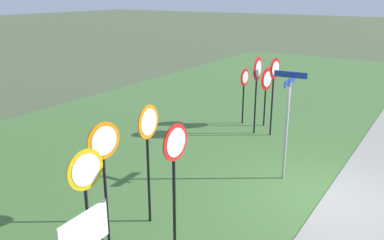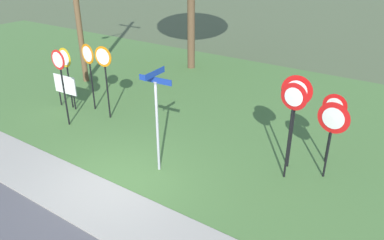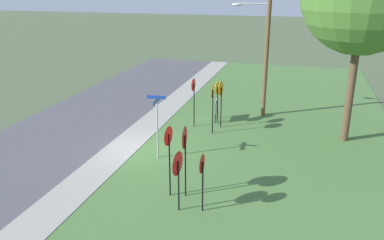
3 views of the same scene
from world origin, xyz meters
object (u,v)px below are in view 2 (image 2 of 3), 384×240
object	(u,v)px
stop_sign_near_right	(89,63)
notice_board	(65,86)
stop_sign_far_left	(60,72)
yield_sign_near_left	(332,124)
yield_sign_far_left	(333,113)
yield_sign_near_right	(295,100)
street_name_post	(157,113)
stop_sign_near_left	(104,67)
stop_sign_far_center	(66,65)
yield_sign_far_right	(292,109)

from	to	relation	value
stop_sign_near_right	notice_board	bearing A→B (deg)	-148.38
stop_sign_far_left	yield_sign_near_left	xyz separation A→B (m)	(8.15, 1.73, -0.29)
yield_sign_far_left	notice_board	distance (m)	9.35
yield_sign_near_right	street_name_post	bearing A→B (deg)	-147.57
stop_sign_near_right	stop_sign_far_left	size ratio (longest dim) A/B	0.94
yield_sign_near_right	notice_board	world-z (taller)	yield_sign_near_right
stop_sign_near_left	yield_sign_near_right	world-z (taller)	yield_sign_near_right
yield_sign_near_left	yield_sign_far_left	xyz separation A→B (m)	(-0.18, 0.78, -0.06)
stop_sign_far_left	notice_board	size ratio (longest dim) A/B	2.09
stop_sign_far_center	stop_sign_near_right	bearing A→B (deg)	30.41
stop_sign_near_left	street_name_post	distance (m)	3.90
stop_sign_far_left	yield_sign_far_left	size ratio (longest dim) A/B	1.26
yield_sign_near_right	yield_sign_far_right	xyz separation A→B (m)	(0.12, -0.55, -0.03)
yield_sign_near_right	yield_sign_far_right	distance (m)	0.56
yield_sign_near_left	street_name_post	distance (m)	4.41
street_name_post	stop_sign_near_left	bearing A→B (deg)	151.43
yield_sign_far_left	yield_sign_far_right	size ratio (longest dim) A/B	0.78
yield_sign_far_right	yield_sign_near_right	bearing A→B (deg)	108.86
stop_sign_near_left	yield_sign_far_right	bearing A→B (deg)	-5.80
yield_sign_near_right	street_name_post	size ratio (longest dim) A/B	0.94
yield_sign_far_left	street_name_post	bearing A→B (deg)	-139.33
yield_sign_near_right	stop_sign_far_left	bearing A→B (deg)	-170.66
yield_sign_far_right	notice_board	size ratio (longest dim) A/B	2.13
stop_sign_near_right	stop_sign_far_left	xyz separation A→B (m)	(0.25, -1.41, 0.08)
yield_sign_far_left	notice_board	size ratio (longest dim) A/B	1.66
stop_sign_far_center	yield_sign_near_right	distance (m)	8.27
yield_sign_far_left	yield_sign_far_right	distance (m)	1.61
stop_sign_far_left	yield_sign_near_left	distance (m)	8.34
street_name_post	stop_sign_near_right	bearing A→B (deg)	154.00
stop_sign_near_right	stop_sign_far_center	bearing A→B (deg)	-146.93
yield_sign_far_right	yield_sign_near_left	bearing A→B (deg)	41.38
yield_sign_near_left	stop_sign_near_right	bearing A→B (deg)	-171.05
stop_sign_far_left	stop_sign_far_center	world-z (taller)	stop_sign_far_left
stop_sign_near_right	yield_sign_near_left	bearing A→B (deg)	10.50
stop_sign_near_left	yield_sign_near_right	bearing A→B (deg)	-0.95
yield_sign_near_left	stop_sign_far_center	bearing A→B (deg)	-168.94
stop_sign_near_right	yield_sign_far_right	distance (m)	7.56
stop_sign_near_left	notice_board	size ratio (longest dim) A/B	2.07
yield_sign_near_left	yield_sign_near_right	distance (m)	1.07
stop_sign_far_left	yield_sign_near_right	world-z (taller)	yield_sign_near_right
stop_sign_far_center	notice_board	bearing A→B (deg)	-158.50
stop_sign_near_left	notice_board	world-z (taller)	stop_sign_near_left
yield_sign_near_right	yield_sign_far_left	distance (m)	1.26
yield_sign_near_left	street_name_post	xyz separation A→B (m)	(-3.84, -2.15, 0.12)
stop_sign_near_right	yield_sign_far_right	size ratio (longest dim) A/B	0.93
street_name_post	yield_sign_far_left	bearing A→B (deg)	34.58
yield_sign_near_right	stop_sign_near_left	bearing A→B (deg)	-179.44
stop_sign_near_left	stop_sign_far_left	size ratio (longest dim) A/B	0.99
stop_sign_near_left	yield_sign_near_left	bearing A→B (deg)	-1.10
stop_sign_far_left	yield_sign_near_right	distance (m)	7.37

